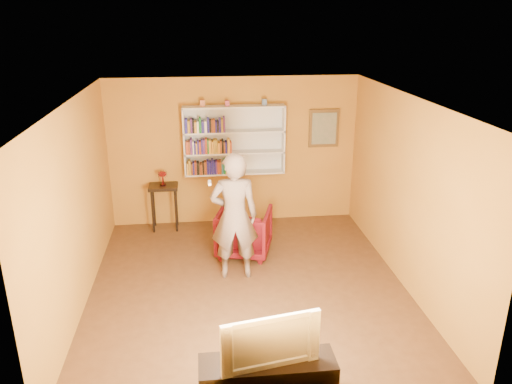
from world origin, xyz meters
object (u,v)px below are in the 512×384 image
armchair (244,231)px  tv_cabinet (267,381)px  bookshelf (234,140)px  console_table (164,193)px  television (268,337)px  ruby_lustre (163,175)px  person (234,217)px

armchair → tv_cabinet: bearing=104.4°
bookshelf → console_table: bookshelf is taller
console_table → television: 4.67m
tv_cabinet → television: 0.53m
tv_cabinet → console_table: bearing=105.6°
ruby_lustre → tv_cabinet: ruby_lustre is taller
bookshelf → person: 2.14m
ruby_lustre → armchair: (1.34, -1.15, -0.64)m
ruby_lustre → person: 2.19m
person → tv_cabinet: 2.72m
console_table → tv_cabinet: size_ratio=0.61×
ruby_lustre → tv_cabinet: (1.26, -4.50, -0.78)m
ruby_lustre → armchair: 1.88m
armchair → television: bearing=104.4°
tv_cabinet → armchair: bearing=88.6°
ruby_lustre → television: ruby_lustre is taller
person → television: 2.63m
ruby_lustre → tv_cabinet: 4.74m
console_table → ruby_lustre: bearing=116.6°
console_table → tv_cabinet: bearing=-74.4°
armchair → bookshelf: bearing=-72.2°
person → tv_cabinet: (0.13, -2.62, -0.72)m
tv_cabinet → bookshelf: bearing=89.6°
tv_cabinet → television: size_ratio=1.39×
armchair → person: person is taller
bookshelf → ruby_lustre: (-1.29, -0.16, -0.57)m
console_table → person: size_ratio=0.44×
bookshelf → tv_cabinet: bearing=-90.4°
console_table → armchair: size_ratio=0.99×
armchair → television: size_ratio=0.85×
bookshelf → armchair: 1.79m
armchair → television: television is taller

